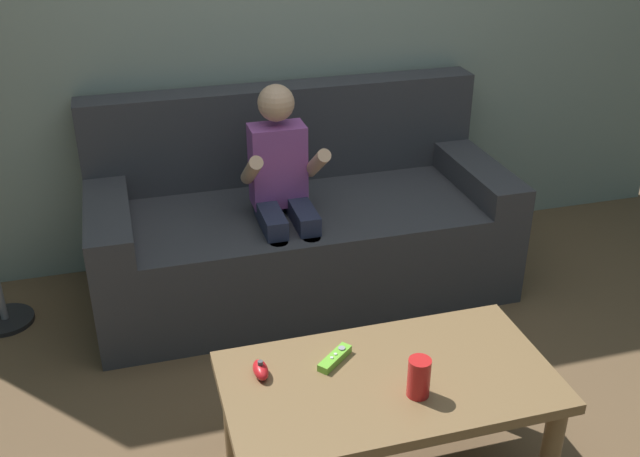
{
  "coord_description": "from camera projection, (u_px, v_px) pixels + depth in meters",
  "views": [
    {
      "loc": [
        -0.82,
        -1.77,
        1.83
      ],
      "look_at": [
        -0.17,
        0.5,
        0.61
      ],
      "focal_mm": 41.59,
      "sensor_mm": 36.0,
      "label": 1
    }
  ],
  "objects": [
    {
      "name": "coffee_table",
      "position": [
        388.0,
        395.0,
        2.22
      ],
      "size": [
        0.99,
        0.53,
        0.43
      ],
      "color": "brown",
      "rests_on": "ground"
    },
    {
      "name": "game_remote_lime_near_edge",
      "position": [
        335.0,
        358.0,
        2.25
      ],
      "size": [
        0.13,
        0.12,
        0.03
      ],
      "color": "#72C638",
      "rests_on": "coffee_table"
    },
    {
      "name": "ground_plane",
      "position": [
        408.0,
        442.0,
        2.56
      ],
      "size": [
        8.21,
        8.21,
        0.0
      ],
      "primitive_type": "plane",
      "color": "brown"
    },
    {
      "name": "person_seated_on_couch",
      "position": [
        283.0,
        190.0,
        3.06
      ],
      "size": [
        0.33,
        0.4,
        0.98
      ],
      "color": "#282D47",
      "rests_on": "ground"
    },
    {
      "name": "soda_can",
      "position": [
        419.0,
        377.0,
        2.09
      ],
      "size": [
        0.07,
        0.07,
        0.12
      ],
      "primitive_type": "cylinder",
      "color": "red",
      "rests_on": "coffee_table"
    },
    {
      "name": "couch",
      "position": [
        299.0,
        225.0,
        3.37
      ],
      "size": [
        1.82,
        0.8,
        0.87
      ],
      "color": "#38383D",
      "rests_on": "ground"
    },
    {
      "name": "nunchuk_red",
      "position": [
        261.0,
        370.0,
        2.19
      ],
      "size": [
        0.05,
        0.09,
        0.05
      ],
      "color": "red",
      "rests_on": "coffee_table"
    }
  ]
}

